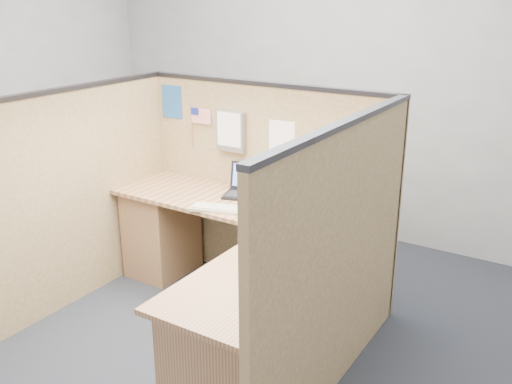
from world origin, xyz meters
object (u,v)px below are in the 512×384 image
Objects in this scene: l_desk at (231,274)px; keyboard at (221,209)px; laptop at (249,187)px; mouse at (281,219)px.

l_desk is 0.45m from keyboard.
l_desk is 5.40× the size of laptop.
keyboard is at bearing 137.75° from l_desk.
laptop is at bearing 142.99° from mouse.
keyboard is 4.06× the size of mouse.
l_desk is at bearing -136.92° from mouse.
laptop is (-0.23, 0.57, 0.39)m from l_desk.
l_desk is 4.48× the size of keyboard.
laptop reaches higher than keyboard.
mouse is at bearing -54.23° from laptop.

